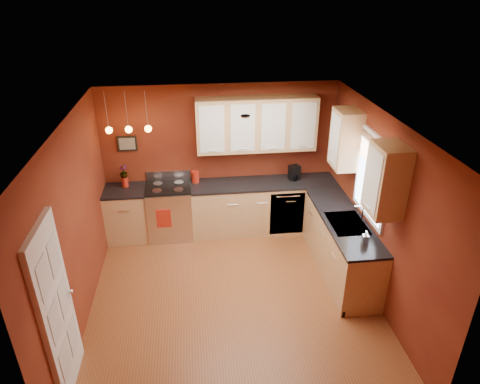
{
  "coord_description": "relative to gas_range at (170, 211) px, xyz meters",
  "views": [
    {
      "loc": [
        -0.48,
        -4.81,
        4.15
      ],
      "look_at": [
        0.22,
        1.0,
        1.18
      ],
      "focal_mm": 32.0,
      "sensor_mm": 36.0,
      "label": 1
    }
  ],
  "objects": [
    {
      "name": "window",
      "position": [
        2.89,
        -1.5,
        1.21
      ],
      "size": [
        0.06,
        1.02,
        1.22
      ],
      "color": "white",
      "rests_on": "wall_right"
    },
    {
      "name": "base_cabinets_right",
      "position": [
        2.62,
        -1.35,
        -0.03
      ],
      "size": [
        0.6,
        2.1,
        0.9
      ],
      "primitive_type": "cube",
      "color": "tan",
      "rests_on": "floor"
    },
    {
      "name": "wall_front",
      "position": [
        0.92,
        -3.9,
        0.82
      ],
      "size": [
        4.0,
        0.02,
        2.6
      ],
      "primitive_type": "cube",
      "color": "maroon",
      "rests_on": "floor"
    },
    {
      "name": "counter_right",
      "position": [
        2.62,
        -1.35,
        0.44
      ],
      "size": [
        0.62,
        2.1,
        0.04
      ],
      "primitive_type": "cube",
      "color": "black",
      "rests_on": "base_cabinets_right"
    },
    {
      "name": "dish_towel",
      "position": [
        -0.1,
        -0.33,
        0.04
      ],
      "size": [
        0.25,
        0.02,
        0.34
      ],
      "primitive_type": "cube",
      "color": "#AD2212",
      "rests_on": "gas_range"
    },
    {
      "name": "sink",
      "position": [
        2.62,
        -1.5,
        0.43
      ],
      "size": [
        0.5,
        0.7,
        0.33
      ],
      "color": "gray",
      "rests_on": "counter_right"
    },
    {
      "name": "base_cabinets_back_right",
      "position": [
        1.65,
        -0.0,
        -0.03
      ],
      "size": [
        2.54,
        0.6,
        0.9
      ],
      "primitive_type": "cube",
      "color": "tan",
      "rests_on": "floor"
    },
    {
      "name": "soap_pump",
      "position": [
        2.67,
        -2.04,
        0.55
      ],
      "size": [
        0.1,
        0.1,
        0.19
      ],
      "primitive_type": "imported",
      "rotation": [
        0.0,
        0.0,
        -0.12
      ],
      "color": "white",
      "rests_on": "counter_right"
    },
    {
      "name": "upper_cabinets_right",
      "position": [
        2.75,
        -1.48,
        1.47
      ],
      "size": [
        0.35,
        1.95,
        0.9
      ],
      "primitive_type": "cube",
      "color": "tan",
      "rests_on": "wall_right"
    },
    {
      "name": "red_vase",
      "position": [
        -0.72,
        0.11,
        0.55
      ],
      "size": [
        0.11,
        0.11,
        0.18
      ],
      "primitive_type": "cylinder",
      "color": "#AD2212",
      "rests_on": "counter_back_left"
    },
    {
      "name": "counter_back_right",
      "position": [
        1.65,
        -0.0,
        0.44
      ],
      "size": [
        2.54,
        0.62,
        0.04
      ],
      "primitive_type": "cube",
      "color": "black",
      "rests_on": "base_cabinets_back_right"
    },
    {
      "name": "wall_right",
      "position": [
        2.92,
        -1.8,
        0.82
      ],
      "size": [
        0.02,
        4.2,
        2.6
      ],
      "primitive_type": "cube",
      "color": "maroon",
      "rests_on": "floor"
    },
    {
      "name": "coffee_maker",
      "position": [
        2.2,
        0.05,
        0.58
      ],
      "size": [
        0.21,
        0.21,
        0.26
      ],
      "rotation": [
        0.0,
        0.0,
        0.29
      ],
      "color": "black",
      "rests_on": "counter_back_right"
    },
    {
      "name": "red_canister",
      "position": [
        0.47,
        0.15,
        0.56
      ],
      "size": [
        0.14,
        0.14,
        0.21
      ],
      "color": "#AD2212",
      "rests_on": "counter_back_right"
    },
    {
      "name": "dishwasher_front",
      "position": [
        2.02,
        -0.29,
        -0.03
      ],
      "size": [
        0.6,
        0.02,
        0.8
      ],
      "primitive_type": "cube",
      "color": "silver",
      "rests_on": "base_cabinets_back_right"
    },
    {
      "name": "wall_back",
      "position": [
        0.92,
        0.3,
        0.82
      ],
      "size": [
        4.0,
        0.02,
        2.6
      ],
      "primitive_type": "cube",
      "color": "maroon",
      "rests_on": "floor"
    },
    {
      "name": "floor",
      "position": [
        0.92,
        -1.8,
        -0.48
      ],
      "size": [
        4.2,
        4.2,
        0.0
      ],
      "primitive_type": "plane",
      "color": "brown",
      "rests_on": "ground"
    },
    {
      "name": "gas_range",
      "position": [
        0.0,
        0.0,
        0.0
      ],
      "size": [
        0.76,
        0.64,
        1.11
      ],
      "color": "silver",
      "rests_on": "floor"
    },
    {
      "name": "wall_picture",
      "position": [
        -0.63,
        0.28,
        1.17
      ],
      "size": [
        0.32,
        0.03,
        0.26
      ],
      "primitive_type": "cube",
      "color": "black",
      "rests_on": "wall_back"
    },
    {
      "name": "wall_left",
      "position": [
        -1.08,
        -1.8,
        0.82
      ],
      "size": [
        0.02,
        4.2,
        2.6
      ],
      "primitive_type": "cube",
      "color": "maroon",
      "rests_on": "floor"
    },
    {
      "name": "upper_cabinets_back",
      "position": [
        1.52,
        0.12,
        1.47
      ],
      "size": [
        2.0,
        0.35,
        0.9
      ],
      "primitive_type": "cube",
      "color": "tan",
      "rests_on": "wall_back"
    },
    {
      "name": "counter_back_left",
      "position": [
        -0.73,
        -0.0,
        0.44
      ],
      "size": [
        0.7,
        0.62,
        0.04
      ],
      "primitive_type": "cube",
      "color": "black",
      "rests_on": "base_cabinets_back_left"
    },
    {
      "name": "pendant_lights",
      "position": [
        -0.53,
        -0.05,
        1.53
      ],
      "size": [
        0.71,
        0.11,
        0.66
      ],
      "color": "gray",
      "rests_on": "ceiling"
    },
    {
      "name": "door_left_wall",
      "position": [
        -1.05,
        -3.0,
        0.54
      ],
      "size": [
        0.12,
        0.82,
        2.05
      ],
      "color": "white",
      "rests_on": "floor"
    },
    {
      "name": "ceiling",
      "position": [
        0.92,
        -1.8,
        2.12
      ],
      "size": [
        4.0,
        4.2,
        0.02
      ],
      "primitive_type": "cube",
      "color": "white",
      "rests_on": "wall_back"
    },
    {
      "name": "base_cabinets_back_left",
      "position": [
        -0.73,
        -0.0,
        -0.03
      ],
      "size": [
        0.7,
        0.6,
        0.9
      ],
      "primitive_type": "cube",
      "color": "tan",
      "rests_on": "floor"
    },
    {
      "name": "flowers",
      "position": [
        -0.72,
        0.11,
        0.73
      ],
      "size": [
        0.17,
        0.17,
        0.23
      ],
      "primitive_type": "imported",
      "rotation": [
        0.0,
        0.0,
        -0.42
      ],
      "color": "#AD2212",
      "rests_on": "red_vase"
    }
  ]
}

